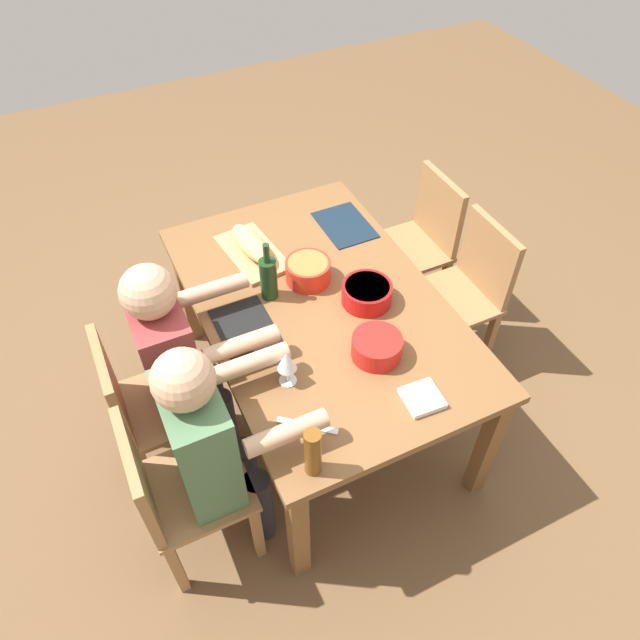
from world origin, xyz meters
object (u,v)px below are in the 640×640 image
(serving_bowl_greens, at_px, (367,292))
(cutting_board, at_px, (252,253))
(serving_bowl_salad, at_px, (377,346))
(beer_bottle, at_px, (313,452))
(napkin_stack, at_px, (422,398))
(serving_bowl_fruit, at_px, (308,270))
(wine_bottle, at_px, (268,277))
(diner_far_center, at_px, (178,358))
(dining_table, at_px, (320,316))
(chair_far_left, at_px, (174,490))
(chair_far_center, at_px, (146,404))
(diner_far_left, at_px, (213,442))
(wine_glass, at_px, (287,362))
(bread_loaf, at_px, (251,244))
(chair_near_center, at_px, (466,289))
(chair_near_right, at_px, (420,239))

(serving_bowl_greens, distance_m, cutting_board, 0.61)
(serving_bowl_salad, xyz_separation_m, beer_bottle, (-0.36, 0.45, 0.06))
(napkin_stack, bearing_deg, serving_bowl_fruit, 7.79)
(wine_bottle, bearing_deg, diner_far_center, 106.40)
(dining_table, xyz_separation_m, napkin_stack, (-0.64, -0.12, 0.10))
(dining_table, height_order, serving_bowl_salad, serving_bowl_salad)
(diner_far_center, bearing_deg, serving_bowl_greens, -95.30)
(chair_far_left, height_order, chair_far_center, same)
(chair_far_center, xyz_separation_m, napkin_stack, (-0.64, -0.96, 0.27))
(serving_bowl_salad, bearing_deg, diner_far_left, 96.05)
(chair_far_center, bearing_deg, serving_bowl_greens, -94.35)
(serving_bowl_greens, distance_m, wine_glass, 0.55)
(wine_bottle, bearing_deg, bread_loaf, -5.86)
(chair_far_center, height_order, serving_bowl_greens, chair_far_center)
(wine_glass, relative_size, napkin_stack, 1.19)
(cutting_board, bearing_deg, wine_bottle, 174.14)
(serving_bowl_salad, relative_size, serving_bowl_greens, 0.93)
(wine_bottle, bearing_deg, wine_glass, 166.01)
(chair_near_center, bearing_deg, cutting_board, 66.32)
(chair_far_left, xyz_separation_m, serving_bowl_salad, (0.08, -0.91, 0.31))
(diner_far_center, height_order, bread_loaf, diner_far_center)
(chair_near_center, bearing_deg, chair_far_center, 90.00)
(chair_far_center, relative_size, chair_near_right, 1.00)
(diner_far_center, relative_size, bread_loaf, 3.75)
(serving_bowl_salad, relative_size, beer_bottle, 0.93)
(dining_table, height_order, serving_bowl_greens, serving_bowl_greens)
(chair_near_right, height_order, serving_bowl_fruit, chair_near_right)
(chair_far_center, relative_size, serving_bowl_greens, 3.86)
(chair_near_right, relative_size, serving_bowl_fruit, 4.15)
(chair_far_left, relative_size, chair_near_right, 1.00)
(beer_bottle, bearing_deg, serving_bowl_fruit, -23.75)
(chair_far_center, bearing_deg, cutting_board, -57.66)
(chair_near_right, bearing_deg, beer_bottle, 134.04)
(chair_far_left, relative_size, diner_far_center, 0.71)
(diner_far_left, bearing_deg, serving_bowl_fruit, -47.86)
(chair_near_right, relative_size, bread_loaf, 2.66)
(chair_far_left, relative_size, bread_loaf, 2.66)
(chair_near_center, relative_size, serving_bowl_fruit, 4.15)
(diner_far_center, height_order, serving_bowl_salad, diner_far_center)
(dining_table, distance_m, chair_far_center, 0.85)
(serving_bowl_fruit, relative_size, beer_bottle, 0.93)
(cutting_board, distance_m, napkin_stack, 1.10)
(chair_far_left, distance_m, wine_bottle, 0.94)
(chair_far_center, xyz_separation_m, chair_near_right, (0.44, -1.66, 0.00))
(wine_bottle, height_order, wine_glass, wine_bottle)
(diner_far_center, distance_m, serving_bowl_salad, 0.82)
(chair_far_center, bearing_deg, diner_far_left, -157.40)
(serving_bowl_fruit, bearing_deg, beer_bottle, 156.25)
(chair_near_center, distance_m, wine_glass, 1.23)
(beer_bottle, bearing_deg, dining_table, -27.22)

